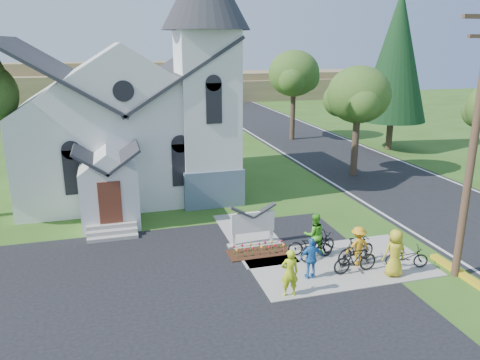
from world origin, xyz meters
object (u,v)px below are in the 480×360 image
object	(u,v)px
cyclist_4	(395,253)
bike_4	(407,257)
bike_2	(318,246)
cyclist_0	(290,273)
bike_1	(356,250)
cyclist_1	(314,234)
church_sign	(253,223)
bike_3	(355,259)
cyclist_2	(311,258)
bike_0	(310,245)
cyclist_3	(358,246)
utility_pole	(477,133)

from	to	relation	value
cyclist_4	bike_4	xyz separation A→B (m)	(0.86, 0.43, -0.48)
bike_2	cyclist_4	xyz separation A→B (m)	(2.07, -2.17, 0.40)
cyclist_0	bike_1	bearing A→B (deg)	-147.89
cyclist_1	church_sign	bearing A→B (deg)	-34.49
bike_2	bike_3	distance (m)	1.78
cyclist_1	cyclist_2	bearing A→B (deg)	67.30
cyclist_1	cyclist_4	distance (m)	3.23
bike_0	church_sign	bearing A→B (deg)	66.16
cyclist_1	cyclist_3	xyz separation A→B (m)	(1.24, -1.31, -0.10)
utility_pole	bike_3	world-z (taller)	utility_pole
church_sign	bike_0	xyz separation A→B (m)	(1.89, -1.76, -0.51)
utility_pole	bike_3	distance (m)	6.14
cyclist_1	bike_4	size ratio (longest dim) A/B	1.09
bike_3	cyclist_3	bearing A→B (deg)	-38.73
cyclist_3	cyclist_1	bearing A→B (deg)	-49.60
church_sign	bike_0	world-z (taller)	church_sign
bike_2	bike_4	world-z (taller)	bike_2
church_sign	bike_3	size ratio (longest dim) A/B	1.22
bike_2	bike_3	xyz separation A→B (m)	(0.80, -1.58, 0.03)
bike_4	bike_1	bearing A→B (deg)	78.52
cyclist_1	cyclist_2	xyz separation A→B (m)	(-0.92, -1.79, -0.11)
cyclist_4	utility_pole	bearing A→B (deg)	170.45
cyclist_3	bike_4	size ratio (longest dim) A/B	0.97
church_sign	bike_4	world-z (taller)	church_sign
cyclist_0	bike_3	world-z (taller)	cyclist_0
cyclist_2	bike_3	size ratio (longest dim) A/B	0.87
utility_pole	bike_1	world-z (taller)	utility_pole
cyclist_2	cyclist_4	size ratio (longest dim) A/B	0.86
bike_2	cyclist_4	world-z (taller)	cyclist_4
bike_0	bike_4	distance (m)	3.72
bike_1	bike_3	xyz separation A→B (m)	(-0.46, -0.76, -0.00)
bike_0	cyclist_0	bearing A→B (deg)	162.71
bike_1	bike_3	size ratio (longest dim) A/B	1.01
utility_pole	cyclist_4	bearing A→B (deg)	166.60
bike_2	cyclist_2	bearing A→B (deg)	124.58
cyclist_2	cyclist_3	size ratio (longest dim) A/B	0.99
bike_0	bike_3	world-z (taller)	bike_3
church_sign	bike_0	bearing A→B (deg)	-43.04
cyclist_3	bike_4	distance (m)	1.90
cyclist_2	cyclist_4	xyz separation A→B (m)	(3.04, -0.66, 0.12)
utility_pole	bike_4	xyz separation A→B (m)	(-1.51, 1.00, -4.92)
bike_1	bike_2	world-z (taller)	bike_1
cyclist_0	cyclist_2	world-z (taller)	cyclist_0
bike_3	church_sign	bearing A→B (deg)	36.89
bike_0	cyclist_4	bearing A→B (deg)	-116.61
bike_2	bike_3	world-z (taller)	bike_3
bike_3	cyclist_0	bearing A→B (deg)	103.26
bike_1	church_sign	bearing A→B (deg)	37.44
bike_2	cyclist_0	bearing A→B (deg)	115.18
utility_pole	cyclist_1	size ratio (longest dim) A/B	5.61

